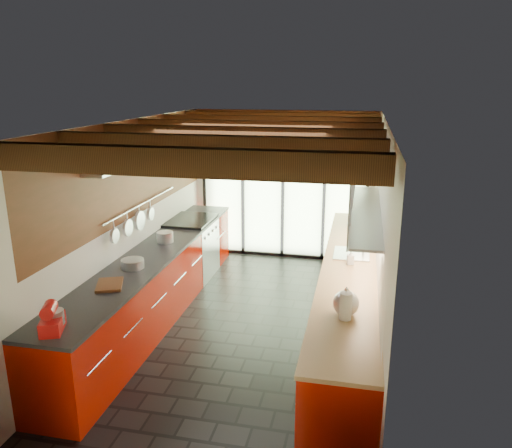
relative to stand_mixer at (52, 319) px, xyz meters
The scene contains 18 objects.
ground 2.77m from the stand_mixer, 60.47° to the left, with size 5.50×5.50×0.00m, color black.
room_shell 2.65m from the stand_mixer, 60.47° to the left, with size 5.50×5.50×5.50m.
ceiling_beams 3.24m from the stand_mixer, 64.14° to the left, with size 3.14×5.06×4.90m.
glass_door 5.13m from the stand_mixer, 75.57° to the left, with size 2.95×0.10×2.90m.
left_counter 2.31m from the stand_mixer, 90.13° to the left, with size 0.68×5.00×0.92m.
range_stove 3.73m from the stand_mixer, 90.08° to the left, with size 0.66×0.90×0.97m.
right_counter 3.44m from the stand_mixer, 41.41° to the left, with size 0.68×5.00×0.92m.
sink_assembly 3.68m from the stand_mixer, 45.93° to the left, with size 0.45×0.52×0.43m.
upper_cabinets_right 3.80m from the stand_mixer, 43.27° to the left, with size 0.34×3.00×3.00m.
left_wall_fixtures 2.54m from the stand_mixer, 94.69° to the left, with size 0.28×2.60×0.96m.
stand_mixer is the anchor object (origin of this frame).
pot_large 2.61m from the stand_mixer, 90.00° to the left, with size 0.23×0.23×0.15m, color silver.
pot_small 1.60m from the stand_mixer, 90.00° to the left, with size 0.27×0.27×0.10m, color silver.
cutting_board 1.03m from the stand_mixer, 90.00° to the left, with size 0.27×0.37×0.03m, color brown.
kettle 2.69m from the stand_mixer, 19.22° to the left, with size 0.31×0.34×0.30m.
paper_towel 2.65m from the stand_mixer, 16.91° to the left, with size 0.13×0.13×0.32m.
soap_bottle 3.41m from the stand_mixer, 41.81° to the left, with size 0.08×0.08×0.18m, color silver.
bowl 4.70m from the stand_mixer, 57.24° to the left, with size 0.21×0.21×0.05m, color silver.
Camera 1 is at (1.35, -5.79, 3.07)m, focal length 35.00 mm.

